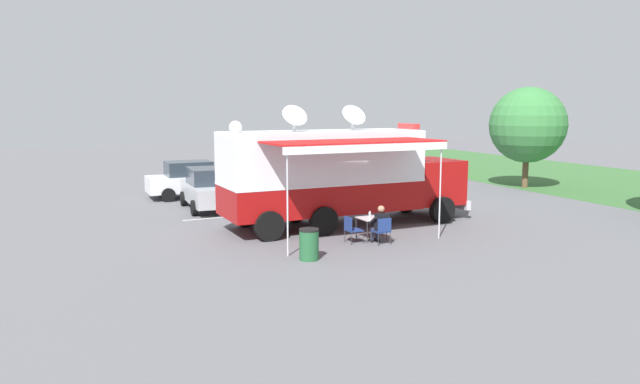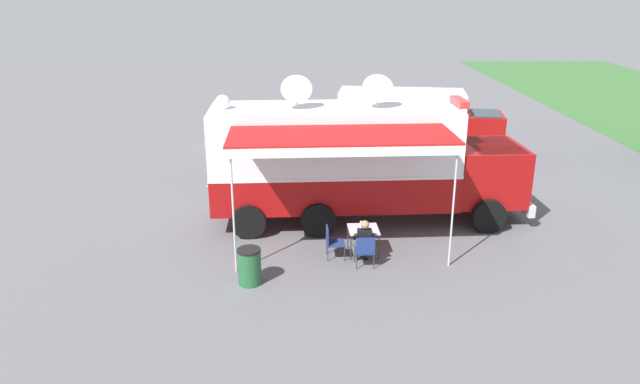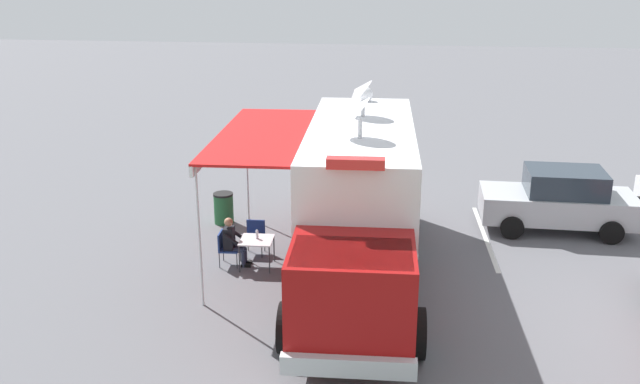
# 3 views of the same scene
# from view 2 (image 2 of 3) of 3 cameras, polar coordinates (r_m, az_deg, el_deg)

# --- Properties ---
(ground_plane) EXTENTS (100.00, 100.00, 0.00)m
(ground_plane) POSITION_cam_2_polar(r_m,az_deg,el_deg) (18.11, 1.28, -2.67)
(ground_plane) COLOR #5B5B60
(lot_stripe) EXTENTS (0.33, 4.80, 0.01)m
(lot_stripe) POSITION_cam_2_polar(r_m,az_deg,el_deg) (21.27, -4.61, 0.71)
(lot_stripe) COLOR silver
(lot_stripe) RESTS_ON ground
(command_truck) EXTENTS (5.19, 9.59, 4.53)m
(command_truck) POSITION_cam_2_polar(r_m,az_deg,el_deg) (17.51, 3.78, 3.26)
(command_truck) COLOR #9E0F0F
(command_truck) RESTS_ON ground
(folding_table) EXTENTS (0.83, 0.83, 0.73)m
(folding_table) POSITION_cam_2_polar(r_m,az_deg,el_deg) (15.61, 4.26, -3.79)
(folding_table) COLOR silver
(folding_table) RESTS_ON ground
(water_bottle) EXTENTS (0.07, 0.07, 0.22)m
(water_bottle) POSITION_cam_2_polar(r_m,az_deg,el_deg) (15.54, 4.04, -3.25)
(water_bottle) COLOR silver
(water_bottle) RESTS_ON folding_table
(folding_chair_at_table) EXTENTS (0.50, 0.50, 0.87)m
(folding_chair_at_table) POSITION_cam_2_polar(r_m,az_deg,el_deg) (14.94, 4.41, -5.57)
(folding_chair_at_table) COLOR navy
(folding_chair_at_table) RESTS_ON ground
(folding_chair_beside_table) EXTENTS (0.50, 0.50, 0.87)m
(folding_chair_beside_table) POSITION_cam_2_polar(r_m,az_deg,el_deg) (15.41, 1.16, -4.71)
(folding_chair_beside_table) COLOR navy
(folding_chair_beside_table) RESTS_ON ground
(seated_responder) EXTENTS (0.67, 0.57, 1.25)m
(seated_responder) POSITION_cam_2_polar(r_m,az_deg,el_deg) (15.06, 4.33, -4.78)
(seated_responder) COLOR black
(seated_responder) RESTS_ON ground
(trash_bin) EXTENTS (0.57, 0.57, 0.91)m
(trash_bin) POSITION_cam_2_polar(r_m,az_deg,el_deg) (14.25, -6.90, -7.22)
(trash_bin) COLOR #235B33
(trash_bin) RESTS_ON ground
(support_truck) EXTENTS (3.08, 7.03, 2.70)m
(support_truck) POSITION_cam_2_polar(r_m,az_deg,el_deg) (25.19, 9.09, 6.76)
(support_truck) COLOR white
(support_truck) RESTS_ON ground
(car_behind_truck) EXTENTS (4.22, 2.06, 1.76)m
(car_behind_truck) POSITION_cam_2_polar(r_m,az_deg,el_deg) (23.05, -6.50, 4.40)
(car_behind_truck) COLOR #B2B5BA
(car_behind_truck) RESTS_ON ground
(car_far_corner) EXTENTS (2.10, 4.24, 1.76)m
(car_far_corner) POSITION_cam_2_polar(r_m,az_deg,el_deg) (26.53, -5.98, 6.42)
(car_far_corner) COLOR silver
(car_far_corner) RESTS_ON ground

